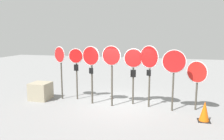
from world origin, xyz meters
The scene contains 11 objects.
ground_plane centered at (0.00, 0.00, 0.00)m, with size 40.00×40.00×0.00m, color gray.
stop_sign_0 centered at (-2.99, 0.18, 1.86)m, with size 0.69×0.37×2.54m.
stop_sign_1 centered at (-2.23, 0.30, 1.77)m, with size 0.70×0.15×2.45m.
stop_sign_2 centered at (-1.32, -0.16, 1.87)m, with size 0.82×0.21×2.59m.
stop_sign_3 centered at (-0.37, -0.28, 1.92)m, with size 0.83×0.19×2.63m.
stop_sign_4 centered at (0.49, 0.20, 1.80)m, with size 0.83×0.17×2.50m.
stop_sign_5 centered at (1.19, -0.01, 1.93)m, with size 0.81×0.53×2.64m.
stop_sign_6 centered at (2.18, -0.27, 1.85)m, with size 0.93×0.17×2.51m.
stop_sign_7 centered at (3.10, 0.08, 1.46)m, with size 0.74×0.53×2.05m.
traffic_cone_0 centered at (3.28, -1.08, 0.37)m, with size 0.43×0.43×0.74m.
storage_crate centered at (-3.91, -0.14, 0.41)m, with size 0.89×0.86×0.82m.
Camera 1 is at (1.90, -9.13, 3.09)m, focal length 35.00 mm.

